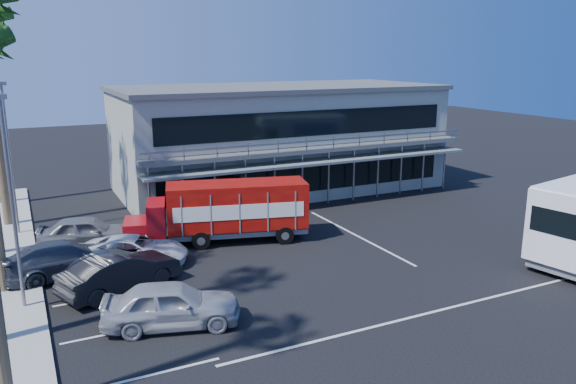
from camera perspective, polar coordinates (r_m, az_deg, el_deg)
name	(u,v)px	position (r m, az deg, el deg)	size (l,w,h in m)	color
ground	(355,259)	(26.88, 6.86, -6.81)	(120.00, 120.00, 0.00)	black
building	(278,137)	(40.12, -0.99, 5.57)	(22.40, 12.00, 7.30)	gray
curb_strip	(2,267)	(28.61, -27.06, -6.82)	(3.00, 32.00, 0.16)	#A5A399
light_pole_near	(11,195)	(22.56, -26.32, -0.25)	(0.50, 0.25, 8.09)	gray
light_pole_far	(9,152)	(32.39, -26.46, 3.64)	(0.50, 0.25, 8.09)	gray
red_truck	(225,210)	(28.81, -6.43, -1.83)	(9.40, 4.36, 3.08)	maroon
parked_car_a	(171,304)	(20.65, -11.75, -11.13)	(1.94, 4.83, 1.65)	#A1A2A7
parked_car_b	(120,272)	(24.05, -16.66, -7.77)	(1.73, 4.95, 1.63)	black
parked_car_c	(134,251)	(26.74, -15.36, -5.79)	(2.24, 4.86, 1.35)	silver
parked_car_d	(64,258)	(26.51, -21.83, -6.28)	(2.14, 5.27, 1.53)	#343945
parked_car_e	(87,232)	(29.78, -19.71, -3.83)	(1.90, 4.72, 1.61)	slate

